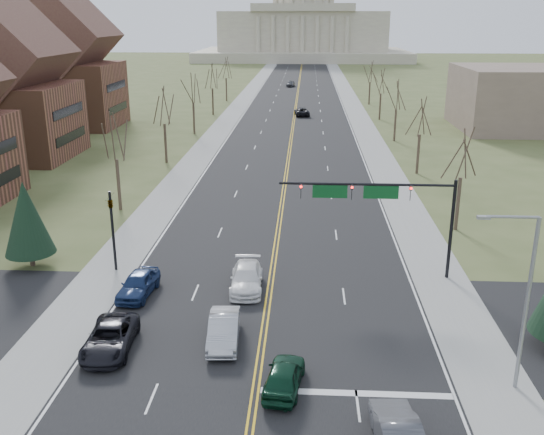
# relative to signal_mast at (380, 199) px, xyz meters

# --- Properties ---
(ground) EXTENTS (600.00, 600.00, 0.00)m
(ground) POSITION_rel_signal_mast_xyz_m (-7.45, -13.50, -5.76)
(ground) COLOR #47542A
(ground) RESTS_ON ground
(road) EXTENTS (20.00, 380.00, 0.01)m
(road) POSITION_rel_signal_mast_xyz_m (-7.45, 96.50, -5.76)
(road) COLOR black
(road) RESTS_ON ground
(cross_road) EXTENTS (120.00, 14.00, 0.01)m
(cross_road) POSITION_rel_signal_mast_xyz_m (-7.45, -7.50, -5.76)
(cross_road) COLOR black
(cross_road) RESTS_ON ground
(sidewalk_left) EXTENTS (4.00, 380.00, 0.03)m
(sidewalk_left) POSITION_rel_signal_mast_xyz_m (-19.45, 96.50, -5.75)
(sidewalk_left) COLOR gray
(sidewalk_left) RESTS_ON ground
(sidewalk_right) EXTENTS (4.00, 380.00, 0.03)m
(sidewalk_right) POSITION_rel_signal_mast_xyz_m (4.55, 96.50, -5.75)
(sidewalk_right) COLOR gray
(sidewalk_right) RESTS_ON ground
(center_line) EXTENTS (0.42, 380.00, 0.01)m
(center_line) POSITION_rel_signal_mast_xyz_m (-7.45, 96.50, -5.75)
(center_line) COLOR gold
(center_line) RESTS_ON road
(edge_line_left) EXTENTS (0.15, 380.00, 0.01)m
(edge_line_left) POSITION_rel_signal_mast_xyz_m (-17.25, 96.50, -5.75)
(edge_line_left) COLOR silver
(edge_line_left) RESTS_ON road
(edge_line_right) EXTENTS (0.15, 380.00, 0.01)m
(edge_line_right) POSITION_rel_signal_mast_xyz_m (2.35, 96.50, -5.75)
(edge_line_right) COLOR silver
(edge_line_right) RESTS_ON road
(stop_bar) EXTENTS (9.50, 0.50, 0.01)m
(stop_bar) POSITION_rel_signal_mast_xyz_m (-2.45, -14.50, -5.75)
(stop_bar) COLOR silver
(stop_bar) RESTS_ON road
(capitol) EXTENTS (90.00, 60.00, 50.00)m
(capitol) POSITION_rel_signal_mast_xyz_m (-7.45, 236.41, 8.44)
(capitol) COLOR beige
(capitol) RESTS_ON ground
(signal_mast) EXTENTS (12.12, 0.44, 7.20)m
(signal_mast) POSITION_rel_signal_mast_xyz_m (0.00, 0.00, 0.00)
(signal_mast) COLOR black
(signal_mast) RESTS_ON ground
(signal_left) EXTENTS (0.32, 0.36, 6.00)m
(signal_left) POSITION_rel_signal_mast_xyz_m (-18.95, 0.00, -2.05)
(signal_left) COLOR black
(signal_left) RESTS_ON ground
(street_light) EXTENTS (2.90, 0.25, 9.07)m
(street_light) POSITION_rel_signal_mast_xyz_m (5.29, -13.50, -0.54)
(street_light) COLOR gray
(street_light) RESTS_ON ground
(tree_r_0) EXTENTS (3.74, 3.74, 8.50)m
(tree_r_0) POSITION_rel_signal_mast_xyz_m (8.05, 10.50, 0.79)
(tree_r_0) COLOR #3C2E23
(tree_r_0) RESTS_ON ground
(tree_l_0) EXTENTS (3.96, 3.96, 9.00)m
(tree_l_0) POSITION_rel_signal_mast_xyz_m (-22.95, 14.50, 1.18)
(tree_l_0) COLOR #3C2E23
(tree_l_0) RESTS_ON ground
(tree_r_1) EXTENTS (3.74, 3.74, 8.50)m
(tree_r_1) POSITION_rel_signal_mast_xyz_m (8.05, 30.50, 0.79)
(tree_r_1) COLOR #3C2E23
(tree_r_1) RESTS_ON ground
(tree_l_1) EXTENTS (3.96, 3.96, 9.00)m
(tree_l_1) POSITION_rel_signal_mast_xyz_m (-22.95, 34.50, 1.18)
(tree_l_1) COLOR #3C2E23
(tree_l_1) RESTS_ON ground
(tree_r_2) EXTENTS (3.74, 3.74, 8.50)m
(tree_r_2) POSITION_rel_signal_mast_xyz_m (8.05, 50.50, 0.79)
(tree_r_2) COLOR #3C2E23
(tree_r_2) RESTS_ON ground
(tree_l_2) EXTENTS (3.96, 3.96, 9.00)m
(tree_l_2) POSITION_rel_signal_mast_xyz_m (-22.95, 54.50, 1.18)
(tree_l_2) COLOR #3C2E23
(tree_l_2) RESTS_ON ground
(tree_r_3) EXTENTS (3.74, 3.74, 8.50)m
(tree_r_3) POSITION_rel_signal_mast_xyz_m (8.05, 70.50, 0.79)
(tree_r_3) COLOR #3C2E23
(tree_r_3) RESTS_ON ground
(tree_l_3) EXTENTS (3.96, 3.96, 9.00)m
(tree_l_3) POSITION_rel_signal_mast_xyz_m (-22.95, 74.50, 1.18)
(tree_l_3) COLOR #3C2E23
(tree_l_3) RESTS_ON ground
(tree_r_4) EXTENTS (3.74, 3.74, 8.50)m
(tree_r_4) POSITION_rel_signal_mast_xyz_m (8.05, 90.50, 0.79)
(tree_r_4) COLOR #3C2E23
(tree_r_4) RESTS_ON ground
(tree_l_4) EXTENTS (3.96, 3.96, 9.00)m
(tree_l_4) POSITION_rel_signal_mast_xyz_m (-22.95, 94.50, 1.18)
(tree_l_4) COLOR #3C2E23
(tree_l_4) RESTS_ON ground
(conifer_l) EXTENTS (3.64, 3.64, 6.50)m
(conifer_l) POSITION_rel_signal_mast_xyz_m (-25.45, 0.50, -2.02)
(conifer_l) COLOR #3C2E23
(conifer_l) RESTS_ON ground
(bldg_left_mid) EXTENTS (15.10, 14.28, 20.75)m
(bldg_left_mid) POSITION_rel_signal_mast_xyz_m (-43.44, 36.50, 2.78)
(bldg_left_mid) COLOR brown
(bldg_left_mid) RESTS_ON ground
(bldg_left_far) EXTENTS (17.10, 14.28, 23.25)m
(bldg_left_far) POSITION_rel_signal_mast_xyz_m (-45.44, 60.50, 3.78)
(bldg_left_far) COLOR brown
(bldg_left_far) RESTS_ON ground
(bldg_right_mass) EXTENTS (25.00, 20.00, 10.00)m
(bldg_right_mass) POSITION_rel_signal_mast_xyz_m (32.55, 62.50, -0.76)
(bldg_right_mass) COLOR #6F5C4F
(bldg_right_mass) RESTS_ON ground
(car_nb_inner_lead) EXTENTS (2.27, 4.48, 1.46)m
(car_nb_inner_lead) POSITION_rel_signal_mast_xyz_m (-6.03, -14.30, -5.02)
(car_nb_inner_lead) COLOR #0B301E
(car_nb_inner_lead) RESTS_ON road
(car_nb_outer_lead) EXTENTS (2.08, 5.10, 1.65)m
(car_nb_outer_lead) POSITION_rel_signal_mast_xyz_m (-1.03, -18.50, -4.93)
(car_nb_outer_lead) COLOR #4A4C52
(car_nb_outer_lead) RESTS_ON road
(car_sb_inner_lead) EXTENTS (1.99, 4.90, 1.58)m
(car_sb_inner_lead) POSITION_rel_signal_mast_xyz_m (-9.63, -9.92, -4.96)
(car_sb_inner_lead) COLOR #A6A8AE
(car_sb_inner_lead) RESTS_ON road
(car_sb_outer_lead) EXTENTS (2.76, 5.46, 1.48)m
(car_sb_outer_lead) POSITION_rel_signal_mast_xyz_m (-15.84, -11.12, -5.01)
(car_sb_outer_lead) COLOR black
(car_sb_outer_lead) RESTS_ON road
(car_sb_inner_second) EXTENTS (2.39, 5.34, 1.52)m
(car_sb_inner_second) POSITION_rel_signal_mast_xyz_m (-9.03, -2.68, -4.99)
(car_sb_inner_second) COLOR white
(car_sb_inner_second) RESTS_ON road
(car_sb_outer_second) EXTENTS (2.30, 4.83, 1.59)m
(car_sb_outer_second) POSITION_rel_signal_mast_xyz_m (-16.13, -4.11, -4.95)
(car_sb_outer_second) COLOR navy
(car_sb_outer_second) RESTS_ON road
(car_far_nb) EXTENTS (3.12, 5.71, 1.52)m
(car_far_nb) POSITION_rel_signal_mast_xyz_m (-6.06, 74.29, -4.99)
(car_far_nb) COLOR black
(car_far_nb) RESTS_ON road
(car_far_sb) EXTENTS (2.36, 4.82, 1.58)m
(car_far_sb) POSITION_rel_signal_mast_xyz_m (-9.59, 124.59, -4.96)
(car_far_sb) COLOR #4B4D52
(car_far_sb) RESTS_ON road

